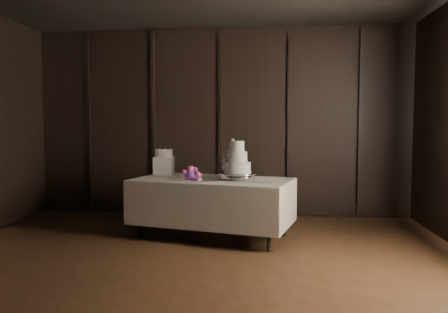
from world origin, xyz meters
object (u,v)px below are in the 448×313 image
box_pedestal (164,166)px  small_cake (164,153)px  wedding_cake (235,160)px  display_table (212,205)px  bouquet (191,174)px  cake_stand (237,176)px

box_pedestal → small_cake: size_ratio=1.06×
wedding_cake → box_pedestal: 1.14m
display_table → wedding_cake: size_ratio=5.44×
box_pedestal → bouquet: bearing=-43.8°
wedding_cake → box_pedestal: (-1.03, 0.48, -0.12)m
wedding_cake → small_cake: size_ratio=1.64×
wedding_cake → small_cake: wedding_cake is taller
small_cake → wedding_cake: bearing=-25.0°
display_table → small_cake: bearing=165.8°
wedding_cake → small_cake: bearing=179.2°
cake_stand → wedding_cake: bearing=-150.3°
wedding_cake → cake_stand: bearing=53.9°
display_table → box_pedestal: size_ratio=8.40×
display_table → wedding_cake: 0.67m
cake_stand → bouquet: size_ratio=1.19×
small_cake → cake_stand: bearing=-23.7°
bouquet → box_pedestal: (-0.46, 0.44, 0.06)m
display_table → bouquet: (-0.27, -0.04, 0.41)m
cake_stand → wedding_cake: wedding_cake is taller
bouquet → box_pedestal: bearing=136.2°
display_table → bouquet: 0.50m
display_table → bouquet: bearing=-156.7°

